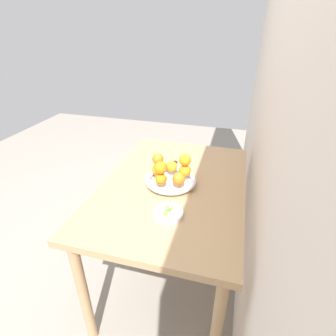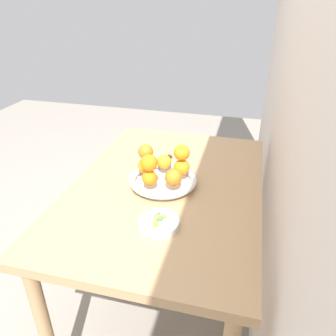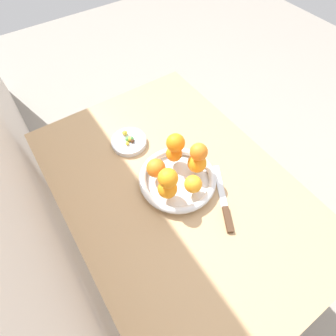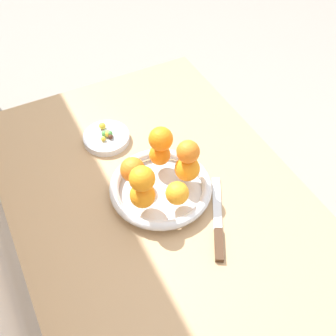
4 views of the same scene
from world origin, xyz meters
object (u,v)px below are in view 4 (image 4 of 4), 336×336
orange_3 (177,193)px  candy_ball_4 (107,133)px  fruit_bowl (161,188)px  orange_2 (143,195)px  candy_dish (106,138)px  candy_ball_3 (108,134)px  candy_ball_0 (102,126)px  orange_4 (187,168)px  orange_7 (188,152)px  candy_ball_1 (111,137)px  knife (218,224)px  candy_ball_2 (108,132)px  candy_ball_7 (103,139)px  orange_5 (142,179)px  orange_0 (160,155)px  orange_1 (133,169)px  candy_ball_6 (110,134)px  candy_ball_5 (104,134)px  orange_6 (161,139)px  dining_table (159,216)px

orange_3 → candy_ball_4: 0.33m
fruit_bowl → orange_2: bearing=118.8°
candy_dish → candy_ball_3: 0.02m
candy_ball_0 → fruit_bowl: bearing=-169.5°
orange_4 → orange_3: bearing=134.5°
fruit_bowl → orange_7: bearing=-97.7°
orange_2 → candy_ball_1: 0.28m
candy_ball_4 → knife: bearing=-161.9°
candy_ball_2 → candy_ball_7: 0.03m
orange_5 → candy_ball_1: bearing=-3.9°
orange_7 → knife: orange_7 is taller
orange_4 → candy_ball_3: size_ratio=3.53×
candy_dish → orange_0: bearing=-154.3°
orange_0 → candy_ball_0: bearing=21.8°
orange_2 → orange_7: bearing=-79.0°
orange_4 → candy_ball_1: bearing=26.3°
candy_ball_1 → candy_ball_4: candy_ball_4 is taller
orange_1 → fruit_bowl: bearing=-133.2°
candy_ball_7 → candy_ball_1: bearing=-91.9°
candy_ball_6 → orange_3: bearing=-169.4°
orange_3 → orange_4: size_ratio=0.89×
candy_ball_5 → knife: 0.44m
orange_1 → candy_ball_4: bearing=-0.8°
candy_ball_1 → candy_ball_3: bearing=16.8°
candy_ball_0 → orange_6: bearing=-158.1°
candy_dish → orange_2: (-0.29, 0.01, 0.06)m
fruit_bowl → candy_ball_4: bearing=11.6°
orange_4 → orange_7: bearing=156.0°
candy_ball_0 → candy_ball_6: 0.04m
candy_ball_2 → candy_ball_6: (-0.01, -0.00, 0.00)m
orange_5 → candy_ball_5: orange_5 is taller
fruit_bowl → candy_ball_1: 0.24m
orange_7 → candy_ball_5: (0.26, 0.13, -0.11)m
candy_ball_0 → candy_ball_6: (-0.04, -0.01, -0.00)m
orange_1 → knife: 0.26m
candy_dish → candy_ball_6: bearing=-130.6°
fruit_bowl → candy_ball_7: (0.24, 0.07, 0.01)m
orange_2 → candy_ball_1: size_ratio=4.41×
fruit_bowl → orange_1: (0.05, 0.06, 0.05)m
orange_7 → orange_4: bearing=-24.0°
orange_4 → candy_ball_1: (0.25, 0.12, -0.04)m
candy_ball_5 → candy_ball_6: (-0.01, -0.01, 0.00)m
candy_ball_7 → orange_2: bearing=-179.5°
orange_3 → orange_5: (0.03, 0.08, 0.07)m
candy_ball_1 → knife: size_ratio=0.06×
dining_table → candy_ball_5: 0.29m
fruit_bowl → orange_0: 0.09m
orange_0 → candy_ball_2: size_ratio=3.96×
orange_1 → orange_6: (0.02, -0.09, 0.06)m
dining_table → knife: 0.20m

